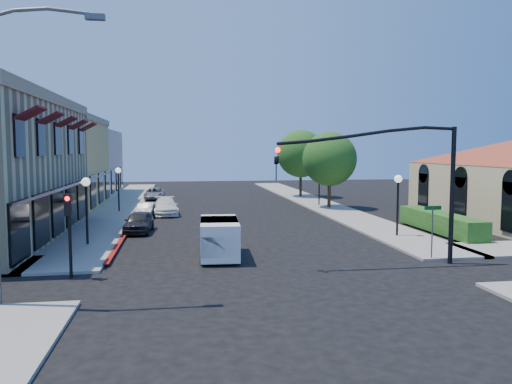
{
  "coord_description": "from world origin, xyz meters",
  "views": [
    {
      "loc": [
        -3.79,
        -18.56,
        5.04
      ],
      "look_at": [
        0.55,
        9.31,
        2.6
      ],
      "focal_mm": 35.0,
      "sensor_mm": 36.0,
      "label": 1
    }
  ],
  "objects": [
    {
      "name": "sidewalk_right",
      "position": [
        8.75,
        27.0,
        0.06
      ],
      "size": [
        3.5,
        50.0,
        0.12
      ],
      "primitive_type": "cube",
      "color": "gray",
      "rests_on": "ground"
    },
    {
      "name": "sidewalk_left",
      "position": [
        -8.75,
        27.0,
        0.06
      ],
      "size": [
        3.5,
        50.0,
        0.12
      ],
      "primitive_type": "cube",
      "color": "gray",
      "rests_on": "ground"
    },
    {
      "name": "white_van",
      "position": [
        -1.96,
        4.27,
        1.02
      ],
      "size": [
        1.93,
        4.06,
        1.76
      ],
      "color": "white",
      "rests_on": "ground"
    },
    {
      "name": "pink_stucco_building",
      "position": [
        -15.5,
        38.0,
        3.5
      ],
      "size": [
        10.0,
        12.0,
        7.0
      ],
      "primitive_type": "cube",
      "color": "#CFAB9C",
      "rests_on": "ground"
    },
    {
      "name": "lamppost_right_far",
      "position": [
        8.5,
        24.0,
        2.74
      ],
      "size": [
        0.44,
        0.44,
        3.57
      ],
      "color": "black",
      "rests_on": "ground"
    },
    {
      "name": "parked_car_b",
      "position": [
        -6.2,
        19.0,
        0.53
      ],
      "size": [
        1.38,
        3.32,
        1.07
      ],
      "primitive_type": "imported",
      "rotation": [
        0.0,
        0.0,
        -0.08
      ],
      "color": "#9FA1A4",
      "rests_on": "ground"
    },
    {
      "name": "street_name_sign",
      "position": [
        7.5,
        2.2,
        1.7
      ],
      "size": [
        0.8,
        0.06,
        2.5
      ],
      "color": "#595B5E",
      "rests_on": "ground"
    },
    {
      "name": "parked_car_a",
      "position": [
        -6.2,
        12.0,
        0.64
      ],
      "size": [
        1.81,
        3.88,
        1.29
      ],
      "primitive_type": "imported",
      "rotation": [
        0.0,
        0.0,
        -0.08
      ],
      "color": "black",
      "rests_on": "ground"
    },
    {
      "name": "yellow_stucco_building",
      "position": [
        -15.5,
        26.0,
        3.8
      ],
      "size": [
        10.0,
        12.0,
        7.6
      ],
      "primitive_type": "cube",
      "color": "#E7BC68",
      "rests_on": "ground"
    },
    {
      "name": "ground",
      "position": [
        0.0,
        0.0,
        0.0
      ],
      "size": [
        120.0,
        120.0,
        0.0
      ],
      "primitive_type": "plane",
      "color": "black",
      "rests_on": "ground"
    },
    {
      "name": "street_tree_b",
      "position": [
        8.8,
        32.0,
        4.54
      ],
      "size": [
        4.94,
        4.94,
        7.02
      ],
      "color": "#372016",
      "rests_on": "ground"
    },
    {
      "name": "curb_red_strip",
      "position": [
        -6.9,
        8.0,
        0.0
      ],
      "size": [
        0.25,
        10.0,
        0.06
      ],
      "primitive_type": "cube",
      "color": "maroon",
      "rests_on": "ground"
    },
    {
      "name": "parked_car_d",
      "position": [
        -6.2,
        32.0,
        0.58
      ],
      "size": [
        1.93,
        4.16,
        1.15
      ],
      "primitive_type": "imported",
      "rotation": [
        0.0,
        0.0,
        -0.0
      ],
      "color": "gray",
      "rests_on": "ground"
    },
    {
      "name": "lamppost_left_far",
      "position": [
        -8.5,
        22.0,
        2.74
      ],
      "size": [
        0.44,
        0.44,
        3.57
      ],
      "color": "black",
      "rests_on": "ground"
    },
    {
      "name": "signal_mast_arm",
      "position": [
        5.86,
        1.5,
        4.09
      ],
      "size": [
        8.01,
        0.39,
        6.0
      ],
      "color": "black",
      "rests_on": "ground"
    },
    {
      "name": "secondary_signal",
      "position": [
        -8.0,
        1.41,
        2.32
      ],
      "size": [
        0.28,
        0.42,
        3.32
      ],
      "color": "black",
      "rests_on": "ground"
    },
    {
      "name": "street_tree_a",
      "position": [
        8.8,
        22.0,
        4.19
      ],
      "size": [
        4.56,
        4.56,
        6.48
      ],
      "color": "#372016",
      "rests_on": "ground"
    },
    {
      "name": "lamppost_right_near",
      "position": [
        8.5,
        8.0,
        2.74
      ],
      "size": [
        0.44,
        0.44,
        3.57
      ],
      "color": "black",
      "rests_on": "ground"
    },
    {
      "name": "parked_car_c",
      "position": [
        -4.8,
        20.0,
        0.64
      ],
      "size": [
        2.07,
        4.52,
        1.28
      ],
      "primitive_type": "imported",
      "rotation": [
        0.0,
        0.0,
        0.06
      ],
      "color": "white",
      "rests_on": "ground"
    },
    {
      "name": "cobra_streetlight",
      "position": [
        -9.15,
        -2.0,
        5.27
      ],
      "size": [
        3.6,
        0.25,
        9.31
      ],
      "color": "#595B5E",
      "rests_on": "ground"
    },
    {
      "name": "lamppost_left_near",
      "position": [
        -8.5,
        8.0,
        2.74
      ],
      "size": [
        0.44,
        0.44,
        3.57
      ],
      "color": "black",
      "rests_on": "ground"
    },
    {
      "name": "hedge",
      "position": [
        11.7,
        9.0,
        0.0
      ],
      "size": [
        1.4,
        8.0,
        1.1
      ],
      "primitive_type": "cube",
      "color": "#204B15",
      "rests_on": "ground"
    }
  ]
}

